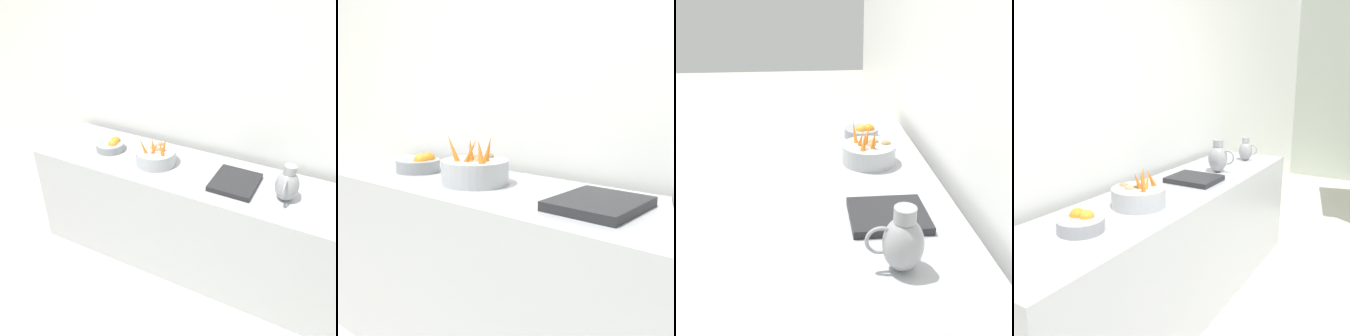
{
  "view_description": "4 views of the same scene",
  "coord_description": "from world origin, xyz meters",
  "views": [
    {
      "loc": [
        0.59,
        1.01,
        2.28
      ],
      "look_at": [
        -1.34,
        -0.0,
        0.97
      ],
      "focal_mm": 39.14,
      "sensor_mm": 36.0,
      "label": 1
    },
    {
      "loc": [
        -0.12,
        1.16,
        1.31
      ],
      "look_at": [
        -1.43,
        0.06,
        0.99
      ],
      "focal_mm": 46.28,
      "sensor_mm": 36.0,
      "label": 2
    },
    {
      "loc": [
        -1.16,
        1.97,
        1.82
      ],
      "look_at": [
        -1.33,
        0.11,
        0.98
      ],
      "focal_mm": 43.78,
      "sensor_mm": 36.0,
      "label": 3
    },
    {
      "loc": [
        -0.24,
        -1.8,
        1.58
      ],
      "look_at": [
        -1.51,
        0.3,
        1.0
      ],
      "focal_mm": 40.07,
      "sensor_mm": 36.0,
      "label": 4
    }
  ],
  "objects": [
    {
      "name": "prep_counter",
      "position": [
        -1.52,
        0.23,
        0.44
      ],
      "size": [
        0.63,
        2.78,
        0.87
      ],
      "primitive_type": "cube",
      "color": "#ADAFB5",
      "rests_on": "ground_plane"
    },
    {
      "name": "vegetable_colander",
      "position": [
        -1.51,
        -0.19,
        0.93
      ],
      "size": [
        0.31,
        0.31,
        0.23
      ],
      "color": "#ADAFB5",
      "rests_on": "prep_counter"
    },
    {
      "name": "counter_sink_basin",
      "position": [
        -1.5,
        0.44,
        0.89
      ],
      "size": [
        0.34,
        0.3,
        0.04
      ],
      "primitive_type": "cube",
      "color": "#232326",
      "rests_on": "prep_counter"
    },
    {
      "name": "orange_bowl",
      "position": [
        -1.52,
        -0.62,
        0.91
      ],
      "size": [
        0.23,
        0.23,
        0.1
      ],
      "color": "gray",
      "rests_on": "prep_counter"
    }
  ]
}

